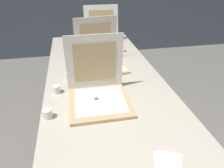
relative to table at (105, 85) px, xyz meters
The scene contains 8 objects.
table is the anchor object (origin of this frame).
pizza_box_front 0.31m from the table, 108.04° to the right, with size 0.39×0.39×0.41m.
pizza_box_middle 0.28m from the table, 89.48° to the left, with size 0.44×0.44×0.41m.
pizza_box_back 0.81m from the table, 81.26° to the left, with size 0.39×0.45×0.41m.
cup_white_near_center 0.40m from the table, 160.98° to the right, with size 0.05×0.05×0.06m, color white.
cup_white_near_left 0.58m from the table, 135.46° to the right, with size 0.05×0.05×0.06m, color white.
cup_white_mid 0.29m from the table, 165.23° to the left, with size 0.05×0.05×0.06m, color white.
napkin_pile 0.86m from the table, 79.64° to the right, with size 0.16×0.15×0.01m.
Camera 1 is at (-0.23, -0.78, 1.54)m, focal length 33.73 mm.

